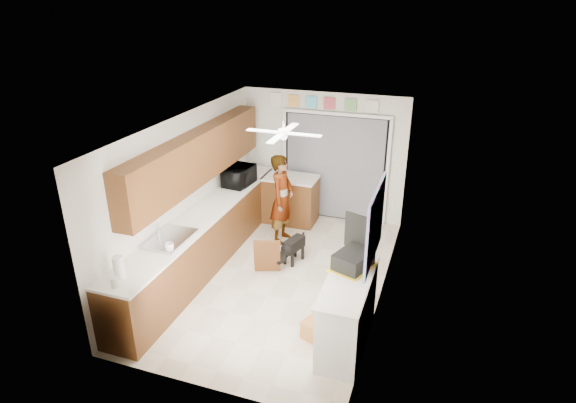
% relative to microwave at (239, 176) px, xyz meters
% --- Properties ---
extents(floor, '(5.00, 5.00, 0.00)m').
position_rel_microwave_xyz_m(floor, '(1.26, -1.30, -1.11)').
color(floor, beige).
rests_on(floor, ground).
extents(ceiling, '(5.00, 5.00, 0.00)m').
position_rel_microwave_xyz_m(ceiling, '(1.26, -1.30, 1.39)').
color(ceiling, white).
rests_on(ceiling, ground).
extents(wall_back, '(3.20, 0.00, 3.20)m').
position_rel_microwave_xyz_m(wall_back, '(1.26, 1.20, 0.14)').
color(wall_back, silver).
rests_on(wall_back, ground).
extents(wall_front, '(3.20, 0.00, 3.20)m').
position_rel_microwave_xyz_m(wall_front, '(1.26, -3.80, 0.14)').
color(wall_front, silver).
rests_on(wall_front, ground).
extents(wall_left, '(0.00, 5.00, 5.00)m').
position_rel_microwave_xyz_m(wall_left, '(-0.34, -1.30, 0.14)').
color(wall_left, silver).
rests_on(wall_left, ground).
extents(wall_right, '(0.00, 5.00, 5.00)m').
position_rel_microwave_xyz_m(wall_right, '(2.86, -1.30, 0.14)').
color(wall_right, silver).
rests_on(wall_right, ground).
extents(left_base_cabinets, '(0.60, 4.80, 0.90)m').
position_rel_microwave_xyz_m(left_base_cabinets, '(-0.04, -1.30, -0.66)').
color(left_base_cabinets, brown).
rests_on(left_base_cabinets, floor).
extents(left_countertop, '(0.62, 4.80, 0.04)m').
position_rel_microwave_xyz_m(left_countertop, '(-0.03, -1.30, -0.19)').
color(left_countertop, white).
rests_on(left_countertop, left_base_cabinets).
extents(upper_cabinets, '(0.32, 4.00, 0.80)m').
position_rel_microwave_xyz_m(upper_cabinets, '(-0.18, -1.10, 0.69)').
color(upper_cabinets, brown).
rests_on(upper_cabinets, wall_left).
extents(sink_basin, '(0.50, 0.76, 0.06)m').
position_rel_microwave_xyz_m(sink_basin, '(-0.03, -2.30, -0.16)').
color(sink_basin, silver).
rests_on(sink_basin, left_countertop).
extents(faucet, '(0.03, 0.03, 0.22)m').
position_rel_microwave_xyz_m(faucet, '(-0.22, -2.30, -0.06)').
color(faucet, silver).
rests_on(faucet, left_countertop).
extents(peninsula_base, '(1.00, 0.60, 0.90)m').
position_rel_microwave_xyz_m(peninsula_base, '(0.76, 0.70, -0.66)').
color(peninsula_base, brown).
rests_on(peninsula_base, floor).
extents(peninsula_top, '(1.04, 0.64, 0.04)m').
position_rel_microwave_xyz_m(peninsula_top, '(0.76, 0.70, -0.19)').
color(peninsula_top, white).
rests_on(peninsula_top, peninsula_base).
extents(back_opening_recess, '(2.00, 0.06, 2.10)m').
position_rel_microwave_xyz_m(back_opening_recess, '(1.51, 1.17, -0.06)').
color(back_opening_recess, black).
rests_on(back_opening_recess, wall_back).
extents(curtain_panel, '(1.90, 0.03, 2.05)m').
position_rel_microwave_xyz_m(curtain_panel, '(1.51, 1.13, -0.06)').
color(curtain_panel, gray).
rests_on(curtain_panel, wall_back).
extents(door_trim_left, '(0.06, 0.04, 2.10)m').
position_rel_microwave_xyz_m(door_trim_left, '(0.49, 1.14, -0.06)').
color(door_trim_left, white).
rests_on(door_trim_left, wall_back).
extents(door_trim_right, '(0.06, 0.04, 2.10)m').
position_rel_microwave_xyz_m(door_trim_right, '(2.53, 1.14, -0.06)').
color(door_trim_right, white).
rests_on(door_trim_right, wall_back).
extents(door_trim_head, '(2.10, 0.04, 0.06)m').
position_rel_microwave_xyz_m(door_trim_head, '(1.51, 1.14, 1.01)').
color(door_trim_head, white).
rests_on(door_trim_head, wall_back).
extents(header_frame_0, '(0.22, 0.02, 0.22)m').
position_rel_microwave_xyz_m(header_frame_0, '(0.66, 1.17, 1.19)').
color(header_frame_0, gold).
rests_on(header_frame_0, wall_back).
extents(header_frame_1, '(0.22, 0.02, 0.22)m').
position_rel_microwave_xyz_m(header_frame_1, '(1.01, 1.17, 1.19)').
color(header_frame_1, '#53C5DE').
rests_on(header_frame_1, wall_back).
extents(header_frame_2, '(0.22, 0.02, 0.22)m').
position_rel_microwave_xyz_m(header_frame_2, '(1.36, 1.17, 1.19)').
color(header_frame_2, '#B94553').
rests_on(header_frame_2, wall_back).
extents(header_frame_3, '(0.22, 0.02, 0.22)m').
position_rel_microwave_xyz_m(header_frame_3, '(1.76, 1.17, 1.19)').
color(header_frame_3, '#69A860').
rests_on(header_frame_3, wall_back).
extents(header_frame_4, '(0.22, 0.02, 0.22)m').
position_rel_microwave_xyz_m(header_frame_4, '(2.16, 1.17, 1.19)').
color(header_frame_4, silver).
rests_on(header_frame_4, wall_back).
extents(route66_sign, '(0.22, 0.02, 0.26)m').
position_rel_microwave_xyz_m(route66_sign, '(0.31, 1.17, 1.19)').
color(route66_sign, silver).
rests_on(route66_sign, wall_back).
extents(right_counter_base, '(0.50, 1.40, 0.90)m').
position_rel_microwave_xyz_m(right_counter_base, '(2.61, -2.50, -0.66)').
color(right_counter_base, white).
rests_on(right_counter_base, floor).
extents(right_counter_top, '(0.54, 1.44, 0.04)m').
position_rel_microwave_xyz_m(right_counter_top, '(2.60, -2.50, -0.19)').
color(right_counter_top, white).
rests_on(right_counter_top, right_counter_base).
extents(abstract_painting, '(0.03, 1.15, 0.95)m').
position_rel_microwave_xyz_m(abstract_painting, '(2.84, -2.30, 0.54)').
color(abstract_painting, '#F259C4').
rests_on(abstract_painting, wall_right).
extents(ceiling_fan, '(1.14, 1.14, 0.24)m').
position_rel_microwave_xyz_m(ceiling_fan, '(1.26, -1.10, 1.21)').
color(ceiling_fan, white).
rests_on(ceiling_fan, ceiling).
extents(microwave, '(0.47, 0.65, 0.34)m').
position_rel_microwave_xyz_m(microwave, '(0.00, 0.00, 0.00)').
color(microwave, black).
rests_on(microwave, left_countertop).
extents(cup, '(0.14, 0.14, 0.10)m').
position_rel_microwave_xyz_m(cup, '(0.09, -2.54, -0.12)').
color(cup, white).
rests_on(cup, left_countertop).
extents(jar_b, '(0.10, 0.10, 0.13)m').
position_rel_microwave_xyz_m(jar_b, '(-0.03, -3.55, -0.11)').
color(jar_b, silver).
rests_on(jar_b, left_countertop).
extents(paper_towel_roll, '(0.17, 0.17, 0.29)m').
position_rel_microwave_xyz_m(paper_towel_roll, '(-0.10, -3.35, -0.03)').
color(paper_towel_roll, white).
rests_on(paper_towel_roll, left_countertop).
extents(suitcase, '(0.52, 0.59, 0.21)m').
position_rel_microwave_xyz_m(suitcase, '(2.58, -2.17, -0.07)').
color(suitcase, black).
rests_on(suitcase, right_counter_top).
extents(suitcase_rim, '(0.61, 0.69, 0.02)m').
position_rel_microwave_xyz_m(suitcase_rim, '(2.58, -2.17, -0.18)').
color(suitcase_rim, yellow).
rests_on(suitcase_rim, suitcase).
extents(suitcase_lid, '(0.41, 0.17, 0.50)m').
position_rel_microwave_xyz_m(suitcase_lid, '(2.58, -1.88, 0.18)').
color(suitcase_lid, black).
rests_on(suitcase_lid, suitcase).
extents(cardboard_box, '(0.49, 0.43, 0.25)m').
position_rel_microwave_xyz_m(cardboard_box, '(2.26, -2.56, -0.99)').
color(cardboard_box, '#B37138').
rests_on(cardboard_box, floor).
extents(navy_crate, '(0.40, 0.36, 0.21)m').
position_rel_microwave_xyz_m(navy_crate, '(2.26, -2.38, -1.01)').
color(navy_crate, '#151D35').
rests_on(navy_crate, floor).
extents(cabinet_door_panel, '(0.45, 0.30, 0.63)m').
position_rel_microwave_xyz_m(cabinet_door_panel, '(1.03, -1.27, -0.79)').
color(cabinet_door_panel, brown).
rests_on(cabinet_door_panel, floor).
extents(man, '(0.42, 0.61, 1.63)m').
position_rel_microwave_xyz_m(man, '(0.87, -0.11, -0.29)').
color(man, white).
rests_on(man, floor).
extents(dog, '(0.43, 0.66, 0.48)m').
position_rel_microwave_xyz_m(dog, '(1.32, -0.78, -0.87)').
color(dog, black).
rests_on(dog, floor).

